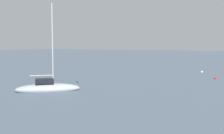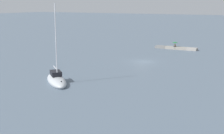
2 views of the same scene
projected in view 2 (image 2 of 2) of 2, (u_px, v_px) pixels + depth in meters
The scene contains 5 objects.
ground_plane at pixel (143, 62), 61.56m from camera, with size 500.00×500.00×0.00m, color slate.
seawall_pier at pixel (176, 48), 78.13m from camera, with size 10.31×1.88×0.58m.
person_seated_brown_left at pixel (175, 46), 78.12m from camera, with size 0.47×0.65×0.73m.
umbrella_open_green at pixel (175, 42), 77.92m from camera, with size 1.38×1.38×1.30m.
sailboat_grey_mid at pixel (57, 80), 45.36m from camera, with size 7.63×7.02×11.50m.
Camera 2 is at (-24.70, 55.61, 11.13)m, focal length 51.43 mm.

